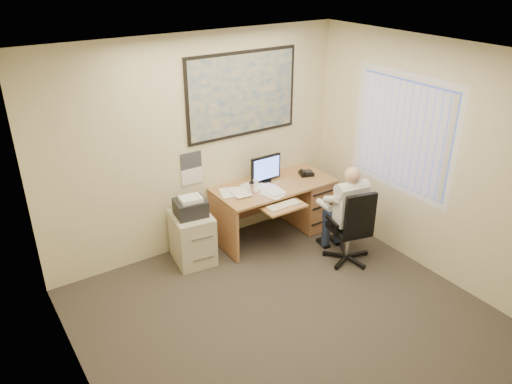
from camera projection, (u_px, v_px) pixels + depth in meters
room_shell at (315, 221)px, 4.40m from camera, size 4.00×4.50×2.70m
desk at (293, 199)px, 6.83m from camera, size 1.60×0.97×1.10m
world_map at (243, 94)px, 6.16m from camera, size 1.56×0.03×1.06m
wall_calendar at (192, 168)px, 6.15m from camera, size 0.28×0.01×0.42m
window_blinds at (402, 134)px, 5.89m from camera, size 0.06×1.40×1.30m
filing_cabinet at (192, 233)px, 6.11m from camera, size 0.52×0.60×0.88m
office_chair at (351, 240)px, 6.13m from camera, size 0.72×0.72×1.00m
person at (348, 215)px, 6.04m from camera, size 0.62×0.80×1.24m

